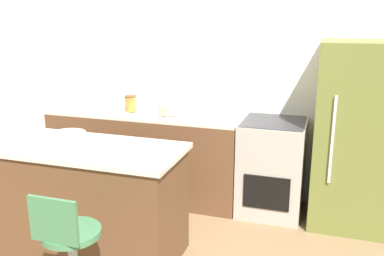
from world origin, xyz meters
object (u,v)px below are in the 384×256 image
object	(u,v)px
refrigerator	(354,136)
stool_chair	(70,256)
mixing_bowl	(169,109)
oven_range	(272,167)
kettle	(113,103)

from	to	relation	value
refrigerator	stool_chair	world-z (taller)	refrigerator
stool_chair	refrigerator	bearing A→B (deg)	48.20
refrigerator	mixing_bowl	size ratio (longest dim) A/B	7.99
oven_range	kettle	size ratio (longest dim) A/B	4.75
mixing_bowl	stool_chair	bearing A→B (deg)	-88.45
kettle	mixing_bowl	bearing A→B (deg)	0.00
refrigerator	kettle	xyz separation A→B (m)	(-2.44, -0.03, 0.16)
oven_range	kettle	xyz separation A→B (m)	(-1.71, -0.04, 0.55)
oven_range	mixing_bowl	bearing A→B (deg)	-177.87
kettle	mixing_bowl	world-z (taller)	kettle
oven_range	mixing_bowl	world-z (taller)	mixing_bowl
mixing_bowl	oven_range	bearing A→B (deg)	2.13
mixing_bowl	kettle	bearing A→B (deg)	180.00
oven_range	stool_chair	size ratio (longest dim) A/B	1.03
refrigerator	stool_chair	xyz separation A→B (m)	(-1.75, -1.96, -0.41)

